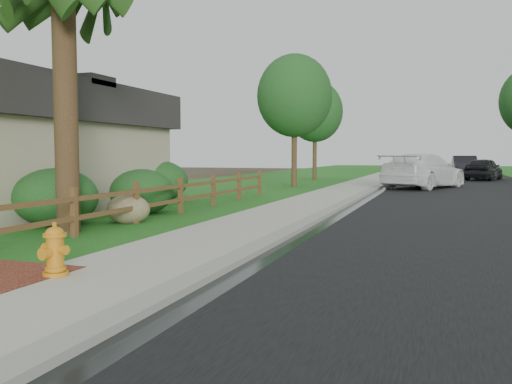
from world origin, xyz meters
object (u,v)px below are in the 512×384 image
at_px(white_suv, 423,171).
at_px(dark_car_mid, 484,169).
at_px(ranch_fence, 160,197).
at_px(fire_hydrant, 55,251).

height_order(white_suv, dark_car_mid, white_suv).
bearing_deg(ranch_fence, fire_hydrant, -72.48).
height_order(fire_hydrant, white_suv, white_suv).
relative_size(fire_hydrant, dark_car_mid, 0.17).
distance_m(fire_hydrant, dark_car_mid, 34.67).
bearing_deg(white_suv, dark_car_mid, -86.48).
bearing_deg(white_suv, fire_hydrant, 102.39).
relative_size(ranch_fence, dark_car_mid, 3.80).
bearing_deg(fire_hydrant, ranch_fence, 107.52).
distance_m(ranch_fence, dark_car_mid, 28.71).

